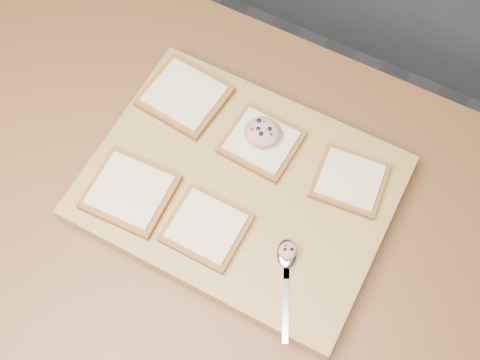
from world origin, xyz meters
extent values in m
plane|color=#515459|center=(0.00, 0.00, 0.00)|extent=(4.00, 4.00, 0.00)
cube|color=slate|center=(0.00, 0.00, 0.42)|extent=(1.90, 0.75, 0.84)
cube|color=brown|center=(0.00, 0.00, 0.87)|extent=(2.00, 0.80, 0.06)
cube|color=tan|center=(-0.03, 0.06, 0.92)|extent=(0.48, 0.36, 0.04)
cube|color=#935B26|center=(-0.19, 0.16, 0.95)|extent=(0.14, 0.13, 0.01)
cube|color=beige|center=(-0.19, 0.16, 0.95)|extent=(0.12, 0.11, 0.00)
cube|color=#935B26|center=(-0.04, 0.14, 0.94)|extent=(0.12, 0.11, 0.01)
cube|color=beige|center=(-0.04, 0.14, 0.95)|extent=(0.10, 0.09, 0.00)
cube|color=#935B26|center=(0.12, 0.14, 0.94)|extent=(0.12, 0.11, 0.01)
cube|color=beige|center=(0.12, 0.14, 0.95)|extent=(0.10, 0.10, 0.00)
cube|color=#935B26|center=(-0.18, -0.04, 0.95)|extent=(0.13, 0.12, 0.01)
cube|color=beige|center=(-0.18, -0.04, 0.95)|extent=(0.12, 0.11, 0.00)
cube|color=#935B26|center=(-0.04, -0.03, 0.94)|extent=(0.12, 0.11, 0.01)
cube|color=beige|center=(-0.04, -0.03, 0.95)|extent=(0.10, 0.09, 0.00)
ellipsoid|color=tan|center=(-0.04, 0.15, 0.97)|extent=(0.06, 0.06, 0.03)
sphere|color=black|center=(-0.03, 0.15, 0.98)|extent=(0.01, 0.01, 0.01)
sphere|color=black|center=(-0.05, 0.16, 0.98)|extent=(0.01, 0.01, 0.01)
sphere|color=black|center=(-0.04, 0.14, 0.98)|extent=(0.01, 0.01, 0.01)
sphere|color=black|center=(-0.04, 0.14, 0.98)|extent=(0.01, 0.01, 0.01)
sphere|color=#A5140C|center=(-0.02, 0.14, 0.98)|extent=(0.01, 0.01, 0.01)
sphere|color=#A5140C|center=(-0.04, 0.16, 0.98)|extent=(0.01, 0.01, 0.01)
sphere|color=#A5140C|center=(-0.05, 0.14, 0.98)|extent=(0.01, 0.01, 0.01)
ellipsoid|color=silver|center=(0.08, -0.01, 0.94)|extent=(0.05, 0.06, 0.01)
cube|color=silver|center=(0.09, -0.03, 0.94)|extent=(0.02, 0.03, 0.00)
cube|color=silver|center=(0.12, -0.08, 0.94)|extent=(0.06, 0.11, 0.00)
ellipsoid|color=tan|center=(0.08, -0.01, 0.96)|extent=(0.03, 0.03, 0.02)
sphere|color=black|center=(0.09, -0.01, 0.96)|extent=(0.01, 0.01, 0.01)
sphere|color=black|center=(0.08, -0.01, 0.96)|extent=(0.01, 0.01, 0.01)
sphere|color=#A5140C|center=(0.08, -0.01, 0.96)|extent=(0.01, 0.01, 0.01)
camera|label=1|loc=(0.16, -0.30, 1.82)|focal=45.00mm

